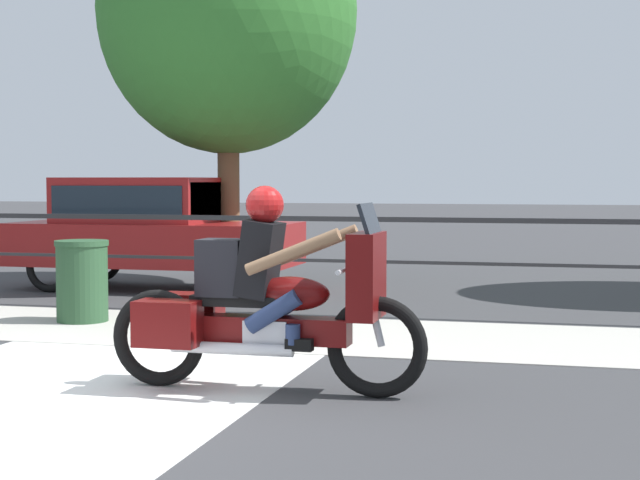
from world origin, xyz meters
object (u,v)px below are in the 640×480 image
Objects in this scene: trash_bin at (82,281)px; parked_car at (148,225)px; tree_behind_car at (228,12)px; motorcycle at (263,301)px.

parked_car is at bearing 101.47° from trash_bin.
motorcycle is at bearing -68.69° from tree_behind_car.
tree_behind_car is (1.01, 0.71, 3.21)m from parked_car.
parked_car is 3.47m from trash_bin.
parked_car is 3.44m from tree_behind_car.
trash_bin is at bearing 133.16° from motorcycle.
motorcycle is 7.42m from parked_car.
parked_car reaches higher than trash_bin.
parked_car is (-3.78, 6.38, 0.25)m from motorcycle.
trash_bin is (-3.09, 3.01, -0.23)m from motorcycle.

